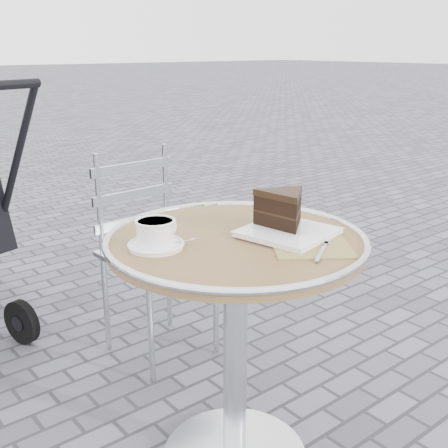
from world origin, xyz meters
TOP-DOWN VIEW (x-y plane):
  - cafe_table at (0.00, 0.00)m, footprint 0.72×0.72m
  - cappuccino_set at (-0.21, 0.07)m, footprint 0.17×0.14m
  - cake_plate_set at (0.13, -0.05)m, footprint 0.28×0.37m
  - bistro_chair at (0.18, 0.78)m, footprint 0.40×0.40m

SIDE VIEW (x-z plane):
  - bistro_chair at x=0.18m, z-range 0.10..0.94m
  - cafe_table at x=0.00m, z-range 0.20..0.94m
  - cappuccino_set at x=-0.21m, z-range 0.73..0.80m
  - cake_plate_set at x=0.13m, z-range 0.73..0.85m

